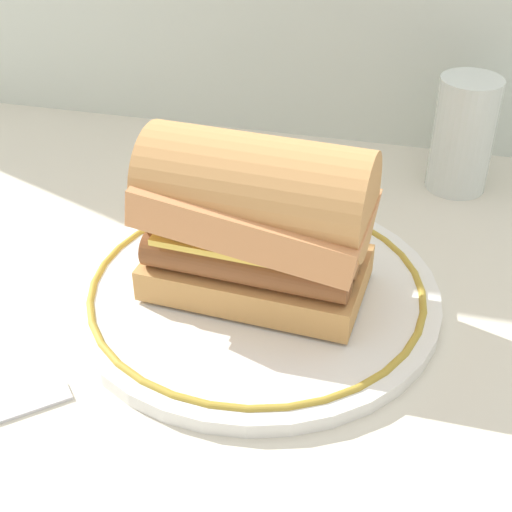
{
  "coord_description": "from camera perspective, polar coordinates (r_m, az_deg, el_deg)",
  "views": [
    {
      "loc": [
        0.09,
        -0.46,
        0.38
      ],
      "look_at": [
        -0.03,
        -0.0,
        0.04
      ],
      "focal_mm": 51.99,
      "sensor_mm": 36.0,
      "label": 1
    }
  ],
  "objects": [
    {
      "name": "plate",
      "position": [
        0.6,
        0.0,
        -2.92
      ],
      "size": [
        0.3,
        0.3,
        0.01
      ],
      "color": "white",
      "rests_on": "ground_plane"
    },
    {
      "name": "ground_plane",
      "position": [
        0.6,
        2.41,
        -3.71
      ],
      "size": [
        1.5,
        1.5,
        0.0
      ],
      "primitive_type": "plane",
      "color": "beige"
    },
    {
      "name": "sausage_sandwich",
      "position": [
        0.56,
        0.0,
        2.9
      ],
      "size": [
        0.18,
        0.11,
        0.13
      ],
      "rotation": [
        0.0,
        0.0,
        -0.07
      ],
      "color": "tan",
      "rests_on": "plate"
    },
    {
      "name": "drinking_glass",
      "position": [
        0.77,
        15.57,
        8.47
      ],
      "size": [
        0.06,
        0.06,
        0.12
      ],
      "color": "silver",
      "rests_on": "ground_plane"
    }
  ]
}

